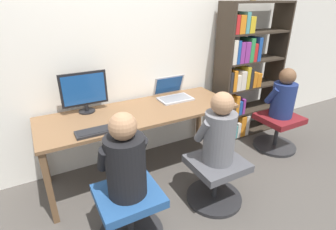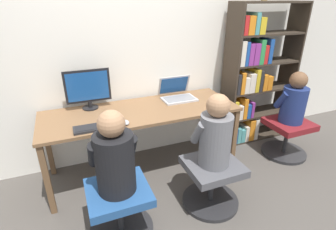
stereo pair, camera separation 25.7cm
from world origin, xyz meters
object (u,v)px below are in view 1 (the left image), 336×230
Objects in this scene: office_chair_left at (130,212)px; office_chair_side at (277,130)px; keyboard at (99,131)px; desktop_monitor at (84,92)px; bookshelf at (243,77)px; person_near_shelf at (283,96)px; person_at_monitor at (125,160)px; person_at_laptop at (219,132)px; laptop at (173,94)px; office_chair_right at (216,177)px.

office_chair_left is 1.00× the size of office_chair_side.
keyboard is 2.25m from office_chair_side.
bookshelf reaches higher than desktop_monitor.
desktop_monitor reaches higher than person_near_shelf.
person_at_monitor is 1.01× the size of person_at_laptop.
bookshelf reaches higher than office_chair_side.
laptop is 1.04m from keyboard.
keyboard is 2.03m from bookshelf.
desktop_monitor is 1.13× the size of keyboard.
keyboard is 1.03m from person_at_laptop.
desktop_monitor reaches higher than person_at_laptop.
desktop_monitor is 2.37m from office_chair_side.
office_chair_left is 0.86m from office_chair_right.
desktop_monitor is 0.52m from keyboard.
person_at_monitor reaches higher than person_at_laptop.
person_at_laptop reaches higher than person_near_shelf.
person_at_laptop is 1.40m from bookshelf.
laptop is 1.04m from office_chair_right.
laptop is at bearing 87.33° from person_at_laptop.
keyboard is (-0.95, -0.41, -0.04)m from laptop.
laptop is (0.95, -0.08, -0.16)m from desktop_monitor.
person_near_shelf reaches higher than office_chair_side.
bookshelf is at bearing 11.68° from keyboard.
person_at_monitor is 0.86m from person_at_laptop.
office_chair_right is at bearing 1.04° from person_at_monitor.
bookshelf reaches higher than office_chair_right.
office_chair_left is at bearing -134.61° from laptop.
person_near_shelf reaches higher than laptop.
desktop_monitor is 0.26× the size of bookshelf.
person_at_laptop is 1.43m from office_chair_side.
keyboard is at bearing 96.04° from office_chair_left.
desktop_monitor is at bearing 175.44° from laptop.
keyboard is at bearing 177.82° from person_near_shelf.
office_chair_right and office_chair_side have the same top height.
person_near_shelf is (1.24, -0.49, -0.08)m from laptop.
bookshelf reaches higher than person_at_laptop.
desktop_monitor is 0.97m from laptop.
desktop_monitor is 0.85× the size of office_chair_side.
person_at_monitor is at bearing -134.76° from laptop.
bookshelf is (1.03, 0.00, 0.06)m from laptop.
office_chair_left is at bearing -178.36° from person_at_laptop.
laptop reaches higher than keyboard.
person_near_shelf is (1.28, 0.40, -0.03)m from person_at_laptop.
bookshelf is 2.91× the size of person_near_shelf.
person_at_monitor reaches higher than keyboard.
keyboard is 0.75× the size of office_chair_left.
desktop_monitor is at bearing 177.92° from bookshelf.
bookshelf is at bearing 25.39° from office_chair_left.
desktop_monitor is at bearing 89.35° from keyboard.
office_chair_right is at bearing -28.04° from keyboard.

